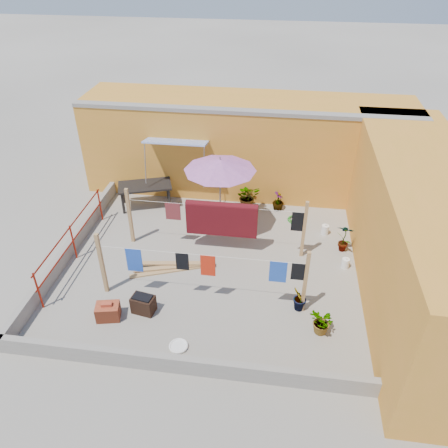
{
  "coord_description": "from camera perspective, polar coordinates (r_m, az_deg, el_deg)",
  "views": [
    {
      "loc": [
        1.68,
        -9.32,
        7.79
      ],
      "look_at": [
        0.33,
        0.3,
        1.22
      ],
      "focal_mm": 35.0,
      "sensor_mm": 36.0,
      "label": 1
    }
  ],
  "objects": [
    {
      "name": "patio_umbrella",
      "position": [
        12.44,
        -0.52,
        7.67
      ],
      "size": [
        2.73,
        2.73,
        2.51
      ],
      "color": "gray",
      "rests_on": "ground"
    },
    {
      "name": "water_jug_b",
      "position": [
        13.71,
        13.05,
        -0.73
      ],
      "size": [
        0.23,
        0.23,
        0.35
      ],
      "color": "white",
      "rests_on": "ground"
    },
    {
      "name": "white_basin",
      "position": [
        10.2,
        -5.97,
        -15.59
      ],
      "size": [
        0.43,
        0.43,
        0.08
      ],
      "color": "white",
      "rests_on": "ground"
    },
    {
      "name": "red_railing",
      "position": [
        12.79,
        -19.22,
        -1.63
      ],
      "size": [
        0.05,
        4.2,
        1.1
      ],
      "color": "maroon",
      "rests_on": "ground"
    },
    {
      "name": "outdoor_table",
      "position": [
        14.7,
        -10.3,
        4.8
      ],
      "size": [
        1.91,
        1.38,
        0.81
      ],
      "color": "black",
      "rests_on": "ground"
    },
    {
      "name": "green_hose",
      "position": [
        14.24,
        9.37,
        0.6
      ],
      "size": [
        0.54,
        0.54,
        0.08
      ],
      "color": "#1B7A1B",
      "rests_on": "ground"
    },
    {
      "name": "brazier",
      "position": [
        10.95,
        -10.49,
        -10.23
      ],
      "size": [
        0.6,
        0.46,
        0.49
      ],
      "color": "black",
      "rests_on": "ground"
    },
    {
      "name": "plant_right_c",
      "position": [
        10.47,
        12.75,
        -12.48
      ],
      "size": [
        0.72,
        0.75,
        0.65
      ],
      "primitive_type": "imported",
      "rotation": [
        0.0,
        0.0,
        5.19
      ],
      "color": "#235317",
      "rests_on": "ground"
    },
    {
      "name": "water_jug_a",
      "position": [
        12.54,
        15.57,
        -4.95
      ],
      "size": [
        0.21,
        0.21,
        0.33
      ],
      "color": "white",
      "rests_on": "ground"
    },
    {
      "name": "wall_back",
      "position": [
        15.36,
        2.95,
        10.31
      ],
      "size": [
        11.0,
        3.27,
        3.21
      ],
      "color": "orange",
      "rests_on": "ground"
    },
    {
      "name": "wall_right",
      "position": [
        11.72,
        24.07,
        -1.12
      ],
      "size": [
        2.4,
        9.0,
        3.2
      ],
      "primitive_type": "cube",
      "color": "orange",
      "rests_on": "ground"
    },
    {
      "name": "clothesline_rig",
      "position": [
        12.09,
        -0.51,
        -0.0
      ],
      "size": [
        5.09,
        2.35,
        1.8
      ],
      "color": "tan",
      "rests_on": "ground"
    },
    {
      "name": "parapet_left",
      "position": [
        13.31,
        -19.36,
        -2.79
      ],
      "size": [
        0.16,
        7.3,
        0.44
      ],
      "primitive_type": "cube",
      "color": "gray",
      "rests_on": "ground"
    },
    {
      "name": "lumber_pile",
      "position": [
        12.16,
        -6.74,
        -5.6
      ],
      "size": [
        2.24,
        0.93,
        0.14
      ],
      "color": "tan",
      "rests_on": "ground"
    },
    {
      "name": "plant_right_b",
      "position": [
        10.86,
        9.84,
        -9.62
      ],
      "size": [
        0.4,
        0.46,
        0.74
      ],
      "primitive_type": "imported",
      "rotation": [
        0.0,
        0.0,
        4.52
      ],
      "color": "#235317",
      "rests_on": "ground"
    },
    {
      "name": "plant_back_a",
      "position": [
        14.55,
        3.12,
        3.63
      ],
      "size": [
        0.94,
        0.88,
        0.85
      ],
      "primitive_type": "imported",
      "rotation": [
        0.0,
        0.0,
        0.35
      ],
      "color": "#235317",
      "rests_on": "ground"
    },
    {
      "name": "plant_right_a",
      "position": [
        12.98,
        15.48,
        -1.71
      ],
      "size": [
        0.56,
        0.46,
        0.92
      ],
      "primitive_type": "imported",
      "rotation": [
        0.0,
        0.0,
        2.83
      ],
      "color": "#235317",
      "rests_on": "ground"
    },
    {
      "name": "brick_stack",
      "position": [
        11.0,
        -14.91,
        -10.98
      ],
      "size": [
        0.62,
        0.51,
        0.48
      ],
      "color": "#B14728",
      "rests_on": "ground"
    },
    {
      "name": "plant_back_b",
      "position": [
        14.57,
        7.08,
        3.0
      ],
      "size": [
        0.4,
        0.4,
        0.66
      ],
      "primitive_type": "imported",
      "rotation": [
        0.0,
        0.0,
        1.67
      ],
      "color": "#235317",
      "rests_on": "ground"
    },
    {
      "name": "ground",
      "position": [
        12.26,
        -1.73,
        -5.38
      ],
      "size": [
        80.0,
        80.0,
        0.0
      ],
      "primitive_type": "plane",
      "color": "#9E998E",
      "rests_on": "ground"
    },
    {
      "name": "parapet_front",
      "position": [
        9.64,
        -5.42,
        -17.84
      ],
      "size": [
        8.3,
        0.16,
        0.44
      ],
      "primitive_type": "cube",
      "color": "gray",
      "rests_on": "ground"
    }
  ]
}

